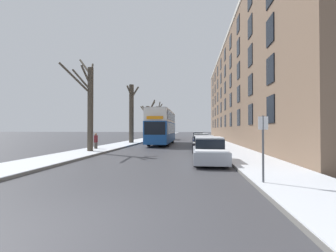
{
  "coord_description": "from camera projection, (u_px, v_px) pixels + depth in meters",
  "views": [
    {
      "loc": [
        2.44,
        -4.17,
        1.92
      ],
      "look_at": [
        0.01,
        18.5,
        2.27
      ],
      "focal_mm": 24.0,
      "sensor_mm": 36.0,
      "label": 1
    }
  ],
  "objects": [
    {
      "name": "terrace_facade_right",
      "position": [
        255.0,
        89.0,
        34.32
      ],
      "size": [
        9.1,
        51.69,
        16.14
      ],
      "color": "#7A604C",
      "rests_on": "ground"
    },
    {
      "name": "parked_car_1",
      "position": [
        203.0,
        144.0,
        19.05
      ],
      "size": [
        1.89,
        3.92,
        1.42
      ],
      "color": "black",
      "rests_on": "ground"
    },
    {
      "name": "double_decker_bus",
      "position": [
        162.0,
        126.0,
        28.67
      ],
      "size": [
        2.48,
        11.54,
        4.25
      ],
      "color": "#194C99",
      "rests_on": "ground"
    },
    {
      "name": "bare_tree_left_2",
      "position": [
        148.0,
        120.0,
        41.94
      ],
      "size": [
        3.49,
        3.66,
        7.48
      ],
      "color": "#423A30",
      "rests_on": "ground"
    },
    {
      "name": "parked_car_2",
      "position": [
        201.0,
        141.0,
        24.56
      ],
      "size": [
        1.75,
        4.45,
        1.45
      ],
      "color": "navy",
      "rests_on": "ground"
    },
    {
      "name": "parked_car_4",
      "position": [
        198.0,
        137.0,
        36.55
      ],
      "size": [
        1.84,
        3.91,
        1.51
      ],
      "color": "slate",
      "rests_on": "ground"
    },
    {
      "name": "bare_tree_left_1",
      "position": [
        131.0,
        112.0,
        29.95
      ],
      "size": [
        1.62,
        3.13,
        7.9
      ],
      "color": "#423A30",
      "rests_on": "ground"
    },
    {
      "name": "parked_car_0",
      "position": [
        209.0,
        151.0,
        12.85
      ],
      "size": [
        1.78,
        4.55,
        1.48
      ],
      "color": "#9EA3AD",
      "rests_on": "ground"
    },
    {
      "name": "pedestrian_left_sidewalk",
      "position": [
        96.0,
        141.0,
        20.55
      ],
      "size": [
        0.34,
        0.34,
        1.58
      ],
      "rotation": [
        0.0,
        0.0,
        4.05
      ],
      "color": "#4C4742",
      "rests_on": "ground"
    },
    {
      "name": "bare_tree_left_0",
      "position": [
        89.0,
        103.0,
        18.47
      ],
      "size": [
        2.32,
        4.13,
        8.3
      ],
      "color": "#423A30",
      "rests_on": "ground"
    },
    {
      "name": "ground_plane",
      "position": [
        67.0,
        228.0,
        4.37
      ],
      "size": [
        320.0,
        320.0,
        0.0
      ],
      "primitive_type": "plane",
      "color": "#424247"
    },
    {
      "name": "street_sign_post",
      "position": [
        263.0,
        146.0,
        7.46
      ],
      "size": [
        0.32,
        0.07,
        2.38
      ],
      "color": "#4C4F54",
      "rests_on": "ground"
    },
    {
      "name": "parked_car_3",
      "position": [
        199.0,
        139.0,
        30.84
      ],
      "size": [
        1.79,
        4.07,
        1.27
      ],
      "color": "#474C56",
      "rests_on": "ground"
    },
    {
      "name": "oncoming_van",
      "position": [
        164.0,
        132.0,
        42.64
      ],
      "size": [
        2.0,
        5.78,
        2.51
      ],
      "color": "#333842",
      "rests_on": "ground"
    },
    {
      "name": "sidewalk_right",
      "position": [
        206.0,
        137.0,
        56.42
      ],
      "size": [
        3.08,
        130.0,
        0.16
      ],
      "color": "slate",
      "rests_on": "ground"
    },
    {
      "name": "sidewalk_left",
      "position": [
        159.0,
        137.0,
        57.71
      ],
      "size": [
        3.08,
        130.0,
        0.16
      ],
      "color": "slate",
      "rests_on": "ground"
    },
    {
      "name": "bare_tree_left_3",
      "position": [
        158.0,
        121.0,
        53.96
      ],
      "size": [
        2.41,
        2.19,
        8.46
      ],
      "color": "#423A30",
      "rests_on": "ground"
    }
  ]
}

